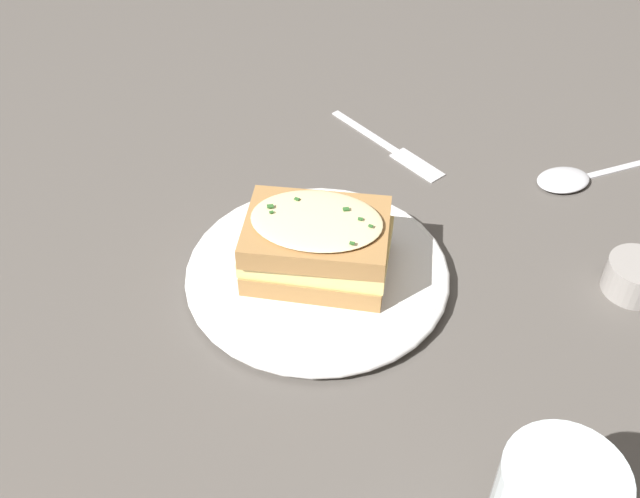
# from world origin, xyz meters

# --- Properties ---
(ground_plane) EXTENTS (2.40, 2.40, 0.00)m
(ground_plane) POSITION_xyz_m (0.00, 0.00, 0.00)
(ground_plane) COLOR #514C47
(dinner_plate) EXTENTS (0.24, 0.24, 0.01)m
(dinner_plate) POSITION_xyz_m (-0.02, -0.00, 0.01)
(dinner_plate) COLOR white
(dinner_plate) RESTS_ON ground_plane
(sandwich) EXTENTS (0.15, 0.16, 0.06)m
(sandwich) POSITION_xyz_m (-0.03, -0.00, 0.05)
(sandwich) COLOR #A37542
(sandwich) RESTS_ON dinner_plate
(fork) EXTENTS (0.03, 0.17, 0.00)m
(fork) POSITION_xyz_m (0.18, 0.09, 0.00)
(fork) COLOR silver
(fork) RESTS_ON ground_plane
(spoon) EXTENTS (0.17, 0.09, 0.01)m
(spoon) POSITION_xyz_m (0.27, -0.08, 0.00)
(spoon) COLOR silver
(spoon) RESTS_ON ground_plane
(condiment_pot) EXTENTS (0.05, 0.05, 0.03)m
(condiment_pot) POSITION_xyz_m (0.18, -0.21, 0.02)
(condiment_pot) COLOR gray
(condiment_pot) RESTS_ON ground_plane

